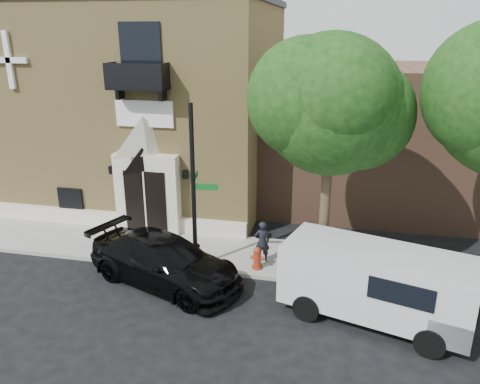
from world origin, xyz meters
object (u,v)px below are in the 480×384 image
at_px(fire_hydrant, 257,258).
at_px(pedestrian_near, 262,242).
at_px(street_sign, 194,189).
at_px(cargo_van, 383,284).
at_px(black_sedan, 164,261).
at_px(dumpster, 411,266).

relative_size(fire_hydrant, pedestrian_near, 0.52).
distance_m(street_sign, pedestrian_near, 3.10).
distance_m(cargo_van, pedestrian_near, 4.66).
xyz_separation_m(black_sedan, cargo_van, (6.77, -0.74, 0.40)).
bearing_deg(dumpster, cargo_van, -95.74).
xyz_separation_m(black_sedan, street_sign, (0.75, 1.05, 2.20)).
bearing_deg(cargo_van, fire_hydrant, 168.95).
height_order(cargo_van, pedestrian_near, cargo_van).
bearing_deg(black_sedan, fire_hydrant, -44.27).
bearing_deg(street_sign, cargo_van, -23.39).
height_order(black_sedan, pedestrian_near, pedestrian_near).
height_order(street_sign, fire_hydrant, street_sign).
xyz_separation_m(cargo_van, fire_hydrant, (-3.94, 2.06, -0.65)).
distance_m(street_sign, dumpster, 7.49).
xyz_separation_m(fire_hydrant, dumpster, (5.03, 0.20, 0.16)).
bearing_deg(cargo_van, black_sedan, -169.67).
bearing_deg(black_sedan, pedestrian_near, -36.68).
bearing_deg(cargo_van, dumpster, 80.70).
distance_m(black_sedan, dumpster, 8.01).
bearing_deg(street_sign, fire_hydrant, 0.64).
height_order(dumpster, pedestrian_near, pedestrian_near).
xyz_separation_m(cargo_van, street_sign, (-6.02, 1.79, 1.80)).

